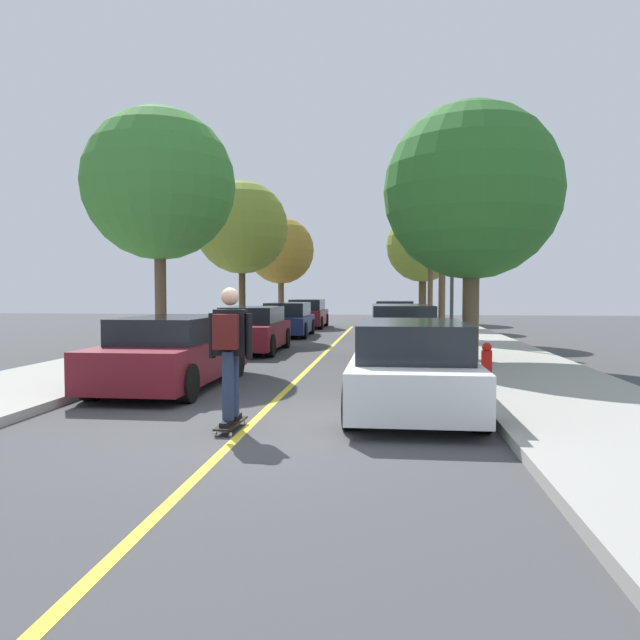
{
  "coord_description": "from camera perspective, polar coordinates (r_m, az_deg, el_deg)",
  "views": [
    {
      "loc": [
        1.83,
        -7.52,
        1.79
      ],
      "look_at": [
        -0.05,
        9.18,
        1.01
      ],
      "focal_mm": 33.8,
      "sensor_mm": 36.0,
      "label": 1
    }
  ],
  "objects": [
    {
      "name": "street_tree_left_nearest",
      "position": [
        15.86,
        -14.98,
        12.28
      ],
      "size": [
        3.77,
        3.77,
        6.22
      ],
      "color": "brown",
      "rests_on": "sidewalk_left"
    },
    {
      "name": "street_tree_right_far",
      "position": [
        29.48,
        10.44,
        7.87
      ],
      "size": [
        2.87,
        2.87,
        5.81
      ],
      "color": "brown",
      "rests_on": "sidewalk_right"
    },
    {
      "name": "street_tree_right_nearest",
      "position": [
        15.34,
        14.2,
        11.68
      ],
      "size": [
        4.27,
        4.27,
        6.23
      ],
      "color": "brown",
      "rests_on": "sidewalk_right"
    },
    {
      "name": "street_tree_right_near",
      "position": [
        23.3,
        11.54,
        10.76
      ],
      "size": [
        3.02,
        3.02,
        6.49
      ],
      "color": "brown",
      "rests_on": "sidewalk_right"
    },
    {
      "name": "parked_car_left_near",
      "position": [
        18.08,
        -6.43,
        -0.92
      ],
      "size": [
        1.86,
        4.17,
        1.35
      ],
      "color": "maroon",
      "rests_on": "ground"
    },
    {
      "name": "parked_car_right_near",
      "position": [
        15.89,
        7.73,
        -1.22
      ],
      "size": [
        1.95,
        4.66,
        1.46
      ],
      "color": "#38383D",
      "rests_on": "ground"
    },
    {
      "name": "street_tree_left_far",
      "position": [
        32.28,
        -3.72,
        6.56
      ],
      "size": [
        3.54,
        3.54,
        5.63
      ],
      "color": "brown",
      "rests_on": "sidewalk_left"
    },
    {
      "name": "skateboarder",
      "position": [
        7.81,
        -8.55,
        -2.45
      ],
      "size": [
        0.58,
        0.7,
        1.75
      ],
      "color": "black",
      "rests_on": "skateboard"
    },
    {
      "name": "parked_car_right_far",
      "position": [
        22.74,
        7.35,
        -0.22
      ],
      "size": [
        1.93,
        4.3,
        1.3
      ],
      "color": "maroon",
      "rests_on": "ground"
    },
    {
      "name": "center_line",
      "position": [
        11.8,
        -2.58,
        -6.06
      ],
      "size": [
        0.12,
        39.2,
        0.01
      ],
      "primitive_type": "cube",
      "color": "gold",
      "rests_on": "ground"
    },
    {
      "name": "skateboard",
      "position": [
        8.0,
        -8.43,
        -9.68
      ],
      "size": [
        0.25,
        0.85,
        0.1
      ],
      "color": "black",
      "rests_on": "ground"
    },
    {
      "name": "street_tree_right_farthest",
      "position": [
        36.0,
        9.71,
        6.92
      ],
      "size": [
        4.25,
        4.25,
        6.5
      ],
      "color": "#4C3823",
      "rests_on": "sidewalk_right"
    },
    {
      "name": "parked_car_left_farthest",
      "position": [
        30.28,
        -1.19,
        0.6
      ],
      "size": [
        1.87,
        4.26,
        1.42
      ],
      "color": "maroon",
      "rests_on": "ground"
    },
    {
      "name": "parked_car_left_far",
      "position": [
        24.38,
        -3.06,
        0.04
      ],
      "size": [
        1.93,
        4.18,
        1.36
      ],
      "color": "navy",
      "rests_on": "ground"
    },
    {
      "name": "parked_car_right_farthest",
      "position": [
        28.28,
        7.17,
        0.4
      ],
      "size": [
        2.09,
        4.24,
        1.38
      ],
      "color": "white",
      "rests_on": "ground"
    },
    {
      "name": "ground",
      "position": [
        7.95,
        -7.18,
        -10.39
      ],
      "size": [
        80.0,
        80.0,
        0.0
      ],
      "primitive_type": "plane",
      "color": "#424244"
    },
    {
      "name": "parked_car_left_nearest",
      "position": [
        11.69,
        -13.74,
        -2.97
      ],
      "size": [
        1.89,
        4.48,
        1.33
      ],
      "color": "maroon",
      "rests_on": "ground"
    },
    {
      "name": "street_tree_left_near",
      "position": [
        23.9,
        -7.42,
        8.66
      ],
      "size": [
        3.61,
        3.61,
        5.98
      ],
      "color": "#4C3823",
      "rests_on": "sidewalk_left"
    },
    {
      "name": "parked_car_right_nearest",
      "position": [
        9.25,
        8.65,
        -4.35
      ],
      "size": [
        1.88,
        4.22,
        1.35
      ],
      "color": "white",
      "rests_on": "ground"
    },
    {
      "name": "sidewalk_right",
      "position": [
        8.24,
        27.34,
        -9.7
      ],
      "size": [
        2.99,
        56.0,
        0.14
      ],
      "primitive_type": "cube",
      "color": "#9E9B93",
      "rests_on": "ground"
    },
    {
      "name": "fire_hydrant",
      "position": [
        11.81,
        15.5,
        -3.79
      ],
      "size": [
        0.2,
        0.2,
        0.7
      ],
      "color": "#B2140F",
      "rests_on": "sidewalk_right"
    },
    {
      "name": "streetlamp",
      "position": [
        20.57,
        12.42,
        7.2
      ],
      "size": [
        0.36,
        0.24,
        5.79
      ],
      "color": "#38383D",
      "rests_on": "sidewalk_right"
    }
  ]
}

